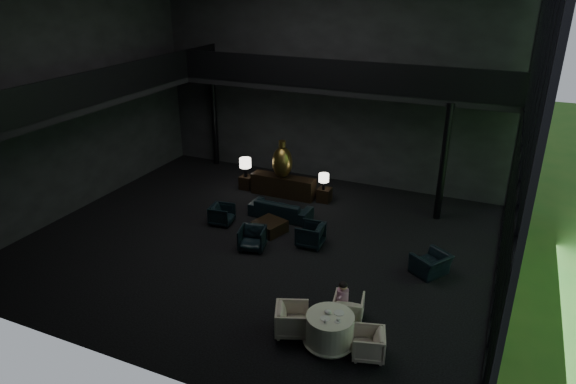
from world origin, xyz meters
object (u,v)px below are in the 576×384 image
at_px(table_lamp_right, 324,178).
at_px(lounge_armchair_south, 252,237).
at_px(console, 283,186).
at_px(sofa, 281,206).
at_px(lounge_armchair_east, 310,233).
at_px(dining_chair_north, 348,307).
at_px(dining_chair_west, 292,319).
at_px(dining_table, 330,331).
at_px(bronze_urn, 282,162).
at_px(side_table_right, 324,195).
at_px(lounge_armchair_west, 222,214).
at_px(side_table_left, 247,182).
at_px(coffee_table, 269,227).
at_px(child, 343,293).
at_px(dining_chair_east, 368,344).
at_px(table_lamp_left, 245,164).
at_px(window_armchair, 431,262).

relative_size(table_lamp_right, lounge_armchair_south, 0.79).
relative_size(console, sofa, 1.12).
xyz_separation_m(lounge_armchair_east, dining_chair_north, (2.20, -3.06, -0.07)).
height_order(table_lamp_right, dining_chair_west, table_lamp_right).
bearing_deg(dining_table, bronze_urn, 121.78).
bearing_deg(side_table_right, dining_table, -68.97).
bearing_deg(sofa, lounge_armchair_west, 39.42).
relative_size(side_table_left, coffee_table, 0.58).
distance_m(coffee_table, child, 4.97).
height_order(dining_table, dining_chair_east, dining_table).
height_order(dining_chair_north, child, child).
relative_size(sofa, dining_table, 1.80).
distance_m(console, sofa, 1.84).
xyz_separation_m(console, table_lamp_left, (-1.60, 0.02, 0.65)).
bearing_deg(child, dining_chair_east, 132.74).
bearing_deg(table_lamp_left, coffee_table, -50.20).
distance_m(sofa, lounge_armchair_east, 2.20).
relative_size(console, side_table_right, 4.81).
distance_m(console, window_armchair, 6.87).
xyz_separation_m(table_lamp_left, lounge_armchair_south, (2.42, -4.09, -0.65)).
relative_size(coffee_table, child, 1.48).
relative_size(side_table_right, child, 0.85).
xyz_separation_m(console, side_table_right, (1.60, 0.14, -0.14)).
bearing_deg(lounge_armchair_west, dining_chair_west, -141.59).
height_order(lounge_armchair_east, coffee_table, lounge_armchair_east).
bearing_deg(console, lounge_armchair_west, -106.78).
bearing_deg(lounge_armchair_east, lounge_armchair_west, -95.94).
relative_size(side_table_left, window_armchair, 0.61).
xyz_separation_m(dining_chair_east, child, (-0.93, 1.01, 0.42)).
bearing_deg(coffee_table, sofa, 96.82).
bearing_deg(child, sofa, -50.77).
bearing_deg(bronze_urn, lounge_armchair_west, -107.21).
relative_size(sofa, lounge_armchair_east, 2.70).
height_order(lounge_armchair_west, window_armchair, window_armchair).
height_order(side_table_left, child, child).
height_order(side_table_right, dining_chair_east, dining_chair_east).
bearing_deg(sofa, table_lamp_left, -36.48).
bearing_deg(dining_chair_west, table_lamp_left, 13.56).
bearing_deg(window_armchair, table_lamp_left, -80.65).
distance_m(side_table_left, lounge_armchair_south, 4.80).
height_order(side_table_left, side_table_right, side_table_right).
distance_m(table_lamp_right, lounge_armchair_west, 3.94).
height_order(sofa, dining_chair_west, sofa).
distance_m(lounge_armchair_south, dining_chair_east, 5.54).
xyz_separation_m(window_armchair, coffee_table, (-5.19, 0.43, -0.17)).
height_order(sofa, dining_chair_east, sofa).
distance_m(window_armchair, child, 3.39).
bearing_deg(coffee_table, dining_chair_west, -58.21).
relative_size(table_lamp_right, sofa, 0.28).
height_order(lounge_armchair_south, coffee_table, lounge_armchair_south).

